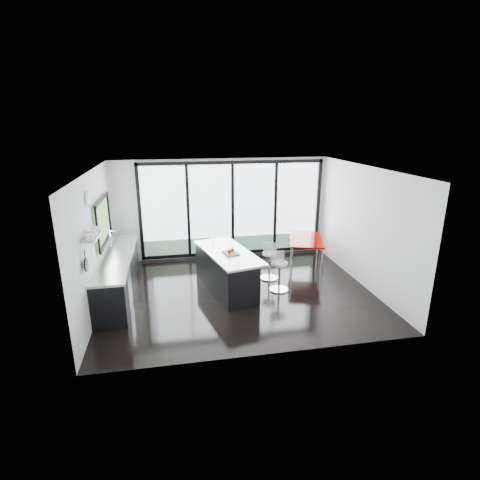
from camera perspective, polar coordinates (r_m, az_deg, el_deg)
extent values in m
cube|color=black|center=(8.72, -0.28, -7.85)|extent=(6.00, 5.00, 0.00)
cube|color=white|center=(7.94, -0.31, 10.75)|extent=(6.00, 5.00, 0.00)
cube|color=silver|center=(10.61, -2.78, 4.76)|extent=(6.00, 0.00, 2.80)
cube|color=white|center=(10.62, -1.15, 4.80)|extent=(5.00, 0.02, 2.50)
cube|color=slate|center=(10.86, -1.09, -0.56)|extent=(5.00, 0.02, 0.44)
cube|color=black|center=(10.45, -7.91, 4.42)|extent=(0.08, 0.04, 2.50)
cube|color=black|center=(10.58, -1.12, 4.75)|extent=(0.08, 0.04, 2.50)
cube|color=black|center=(10.86, 5.42, 5.00)|extent=(0.08, 0.04, 2.50)
cube|color=silver|center=(5.92, 4.19, -5.73)|extent=(6.00, 0.00, 2.80)
cube|color=silver|center=(8.24, -21.27, -0.18)|extent=(0.00, 5.00, 2.80)
cube|color=#528C46|center=(9.03, -20.28, 2.74)|extent=(0.02, 1.60, 0.90)
cube|color=#AAADAF|center=(7.31, -21.66, 0.52)|extent=(0.25, 0.80, 0.03)
cylinder|color=white|center=(7.72, -22.19, 5.90)|extent=(0.04, 0.30, 0.30)
cylinder|color=black|center=(7.08, -22.41, -3.54)|extent=(0.03, 0.24, 0.24)
cube|color=silver|center=(9.23, 18.35, 1.95)|extent=(0.00, 5.00, 2.80)
cube|color=black|center=(8.87, -18.09, -5.24)|extent=(0.65, 3.20, 0.87)
cube|color=#AAADAF|center=(8.71, -18.38, -2.44)|extent=(0.69, 3.24, 0.05)
cube|color=#AAADAF|center=(9.18, -18.01, -1.40)|extent=(0.45, 0.48, 0.06)
cylinder|color=silver|center=(9.13, -19.09, 0.01)|extent=(0.02, 0.02, 0.44)
cube|color=#AAADAF|center=(8.15, -16.47, -7.24)|extent=(0.03, 0.60, 0.80)
cube|color=black|center=(8.71, -2.26, -4.82)|extent=(1.21, 2.28, 0.86)
cube|color=#AAADAF|center=(8.57, -1.81, -1.94)|extent=(1.41, 2.38, 0.05)
cube|color=#A48858|center=(8.43, -1.43, -1.99)|extent=(0.38, 0.45, 0.03)
sphere|color=#991105|center=(8.35, -1.62, -1.76)|extent=(0.11, 0.11, 0.09)
sphere|color=brown|center=(8.48, -1.19, -1.48)|extent=(0.10, 0.10, 0.08)
cylinder|color=silver|center=(9.14, -4.13, 0.35)|extent=(0.08, 0.08, 0.28)
cylinder|color=silver|center=(8.70, 6.00, -5.50)|extent=(0.47, 0.47, 0.70)
cylinder|color=silver|center=(9.30, 4.50, -3.91)|extent=(0.56, 0.56, 0.69)
cube|color=#870400|center=(10.19, 9.93, -1.91)|extent=(1.25, 1.66, 0.79)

